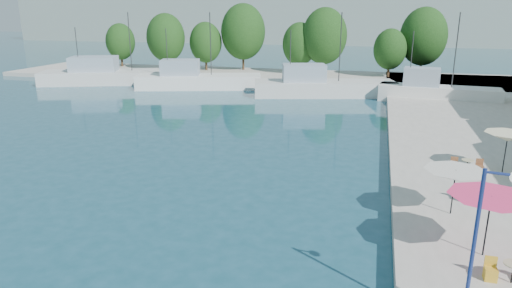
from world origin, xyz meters
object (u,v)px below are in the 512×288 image
(trawler_02, at_px, (196,80))
(trawler_04, at_px, (435,93))
(umbrella_white, at_px, (455,175))
(trawler_01, at_px, (114,76))
(umbrella_cream, at_px, (508,137))
(trawler_03, at_px, (321,87))
(street_lamp, at_px, (490,220))
(umbrella_pink, at_px, (491,202))

(trawler_02, relative_size, trawler_04, 1.28)
(trawler_04, height_order, umbrella_white, trawler_04)
(trawler_02, bearing_deg, trawler_01, 158.43)
(umbrella_cream, bearing_deg, trawler_02, 138.18)
(trawler_01, bearing_deg, umbrella_cream, -54.26)
(trawler_04, bearing_deg, umbrella_white, -88.61)
(trawler_04, bearing_deg, trawler_02, -178.08)
(trawler_03, height_order, umbrella_cream, trawler_03)
(umbrella_cream, bearing_deg, street_lamp, -105.19)
(trawler_01, height_order, street_lamp, trawler_01)
(trawler_01, relative_size, umbrella_pink, 6.56)
(umbrella_white, height_order, street_lamp, street_lamp)
(trawler_01, relative_size, trawler_03, 1.22)
(trawler_02, distance_m, umbrella_pink, 47.61)
(umbrella_white, bearing_deg, umbrella_cream, 61.70)
(trawler_02, xyz_separation_m, umbrella_pink, (27.88, -38.55, 1.78))
(umbrella_white, distance_m, umbrella_cream, 8.00)
(umbrella_white, bearing_deg, trawler_02, 128.03)
(trawler_01, distance_m, trawler_04, 42.90)
(trawler_03, xyz_separation_m, umbrella_white, (10.44, -33.50, 1.47))
(trawler_04, bearing_deg, umbrella_pink, -87.05)
(umbrella_white, xyz_separation_m, umbrella_cream, (3.79, 7.04, 0.24))
(trawler_01, distance_m, umbrella_cream, 52.69)
(umbrella_pink, bearing_deg, umbrella_cream, 74.09)
(trawler_04, xyz_separation_m, umbrella_pink, (-1.83, -36.53, 1.78))
(trawler_01, xyz_separation_m, umbrella_white, (40.25, -35.91, 1.47))
(trawler_01, height_order, umbrella_cream, trawler_01)
(street_lamp, bearing_deg, trawler_04, 93.24)
(trawler_03, relative_size, umbrella_pink, 5.37)
(umbrella_cream, bearing_deg, umbrella_pink, -105.91)
(trawler_02, bearing_deg, trawler_04, -20.38)
(umbrella_white, xyz_separation_m, street_lamp, (-0.38, -8.32, 1.55))
(trawler_03, distance_m, street_lamp, 43.12)
(umbrella_pink, height_order, umbrella_white, umbrella_pink)
(umbrella_pink, height_order, street_lamp, street_lamp)
(trawler_01, bearing_deg, trawler_02, -26.09)
(umbrella_pink, bearing_deg, umbrella_white, 100.45)
(trawler_04, distance_m, umbrella_cream, 25.78)
(street_lamp, bearing_deg, umbrella_white, 94.68)
(street_lamp, bearing_deg, trawler_02, 129.19)
(trawler_02, height_order, umbrella_cream, trawler_02)
(trawler_02, relative_size, umbrella_pink, 5.20)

